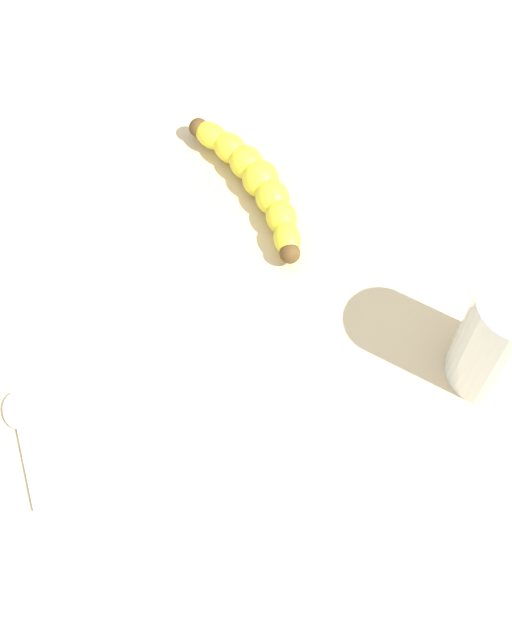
% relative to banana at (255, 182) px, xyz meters
% --- Properties ---
extents(wooden_tabletop, '(1.20, 1.20, 0.03)m').
position_rel_banana_xyz_m(wooden_tabletop, '(0.12, -0.16, -0.03)').
color(wooden_tabletop, '#D2B887').
rests_on(wooden_tabletop, ground).
extents(banana, '(0.20, 0.08, 0.04)m').
position_rel_banana_xyz_m(banana, '(0.00, 0.00, 0.00)').
color(banana, yellow).
rests_on(banana, wooden_tabletop).
extents(smoothie_glass, '(0.07, 0.07, 0.13)m').
position_rel_banana_xyz_m(smoothie_glass, '(0.29, 0.01, 0.04)').
color(smoothie_glass, silver).
rests_on(smoothie_glass, wooden_tabletop).
extents(teaspoon, '(0.11, 0.06, 0.01)m').
position_rel_banana_xyz_m(teaspoon, '(0.03, -0.32, -0.01)').
color(teaspoon, silver).
rests_on(teaspoon, wooden_tabletop).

